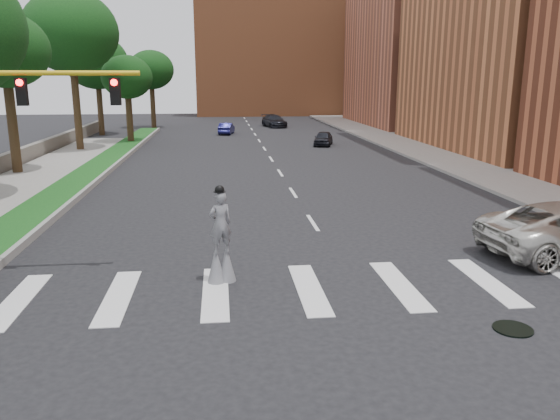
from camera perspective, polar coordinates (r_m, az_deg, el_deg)
The scene contains 17 objects.
ground_plane at distance 14.59m, azimuth 8.76°, elevation -9.39°, with size 160.00×160.00×0.00m, color black.
grass_median at distance 34.33m, azimuth -19.47°, elevation 3.53°, with size 2.00×60.00×0.25m, color #134416.
median_curb at distance 34.10m, azimuth -17.75°, elevation 3.62°, with size 0.20×60.00×0.28m, color gray.
sidewalk_right at distance 41.61m, azimuth 16.68°, elevation 5.32°, with size 5.00×90.00×0.18m, color gray.
stone_wall at distance 37.77m, azimuth -27.01°, elevation 4.33°, with size 0.50×56.00×1.10m, color #605A52.
manhole at distance 13.99m, azimuth 23.15°, elevation -11.35°, with size 0.90×0.90×0.04m, color black.
building_far at distance 71.82m, azimuth 15.31°, elevation 16.58°, with size 16.00×22.00×20.00m, color #B55E42.
building_backdrop at distance 91.52m, azimuth -0.22°, elevation 15.67°, with size 26.00×14.00×18.00m, color #BC673B.
stilt_performer at distance 15.47m, azimuth -6.19°, elevation -3.59°, with size 0.82×0.63×2.81m.
car_near at distance 47.82m, azimuth 4.56°, elevation 7.47°, with size 1.44×3.58×1.22m, color black.
car_mid at distance 57.80m, azimuth -5.62°, elevation 8.48°, with size 1.25×3.57×1.18m, color #171752.
car_far at distance 66.11m, azimuth -0.62°, elevation 9.29°, with size 2.00×4.92×1.43m, color black.
tree_3 at distance 36.15m, azimuth -26.87°, elevation 14.60°, with size 5.08×5.08×9.42m.
tree_4 at distance 46.35m, azimuth -21.06°, elevation 16.93°, with size 7.21×7.21×12.17m.
tree_5 at distance 59.25m, azimuth -18.60°, elevation 14.39°, with size 6.23×6.23×9.89m.
tree_6 at distance 50.51m, azimuth -15.70°, elevation 13.16°, with size 4.41×4.41×7.66m.
tree_7 at distance 66.43m, azimuth -13.33°, elevation 14.03°, with size 5.21×5.21×8.86m.
Camera 1 is at (-3.62, -12.95, 5.65)m, focal length 35.00 mm.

